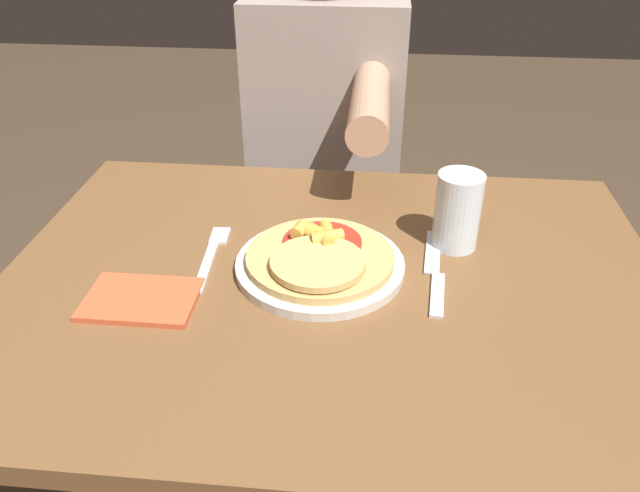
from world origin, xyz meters
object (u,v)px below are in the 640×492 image
at_px(drinking_glass, 457,211).
at_px(person_diner, 327,144).
at_px(dining_table, 331,349).
at_px(knife, 435,272).
at_px(fork, 212,253).
at_px(pizza, 320,256).
at_px(plate, 320,265).

xyz_separation_m(drinking_glass, person_diner, (-0.24, 0.48, -0.10)).
height_order(dining_table, knife, knife).
bearing_deg(fork, pizza, -8.66).
relative_size(pizza, drinking_glass, 1.80).
distance_m(plate, pizza, 0.02).
distance_m(fork, drinking_glass, 0.38).
distance_m(pizza, fork, 0.17).
xyz_separation_m(dining_table, drinking_glass, (0.18, 0.11, 0.20)).
distance_m(drinking_glass, person_diner, 0.55).
xyz_separation_m(pizza, person_diner, (-0.04, 0.57, -0.07)).
height_order(dining_table, plate, plate).
bearing_deg(pizza, knife, 2.66).
xyz_separation_m(fork, drinking_glass, (0.37, 0.07, 0.06)).
xyz_separation_m(pizza, drinking_glass, (0.20, 0.09, 0.03)).
xyz_separation_m(dining_table, pizza, (-0.02, 0.02, 0.16)).
relative_size(fork, knife, 0.80).
xyz_separation_m(plate, drinking_glass, (0.20, 0.09, 0.05)).
distance_m(knife, drinking_glass, 0.11).
relative_size(knife, person_diner, 0.19).
bearing_deg(plate, person_diner, 94.03).
bearing_deg(plate, fork, 172.21).
bearing_deg(dining_table, pizza, 138.94).
bearing_deg(dining_table, person_diner, 95.67).
bearing_deg(dining_table, drinking_glass, 30.47).
relative_size(pizza, knife, 0.97).
bearing_deg(fork, plate, -7.79).
distance_m(dining_table, knife, 0.21).
xyz_separation_m(fork, person_diner, (0.13, 0.55, -0.05)).
relative_size(plate, pizza, 1.14).
height_order(pizza, knife, pizza).
bearing_deg(drinking_glass, dining_table, -149.53).
xyz_separation_m(knife, drinking_glass, (0.03, 0.08, 0.06)).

